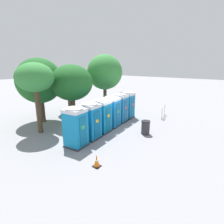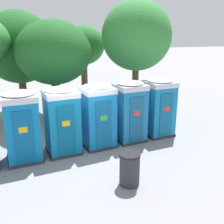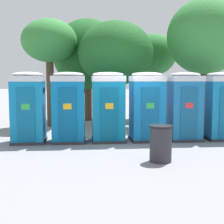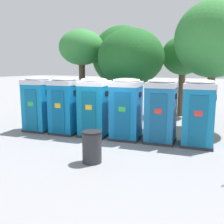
{
  "view_description": "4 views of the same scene",
  "coord_description": "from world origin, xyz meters",
  "views": [
    {
      "loc": [
        -9.93,
        -8.62,
        4.93
      ],
      "look_at": [
        0.73,
        0.05,
        1.22
      ],
      "focal_mm": 28.0,
      "sensor_mm": 36.0,
      "label": 1
    },
    {
      "loc": [
        -1.55,
        -9.46,
        4.44
      ],
      "look_at": [
        1.32,
        0.14,
        1.35
      ],
      "focal_mm": 42.0,
      "sensor_mm": 36.0,
      "label": 2
    },
    {
      "loc": [
        0.08,
        -11.48,
        2.28
      ],
      "look_at": [
        -0.56,
        -0.14,
        1.08
      ],
      "focal_mm": 50.0,
      "sensor_mm": 36.0,
      "label": 3
    },
    {
      "loc": [
        5.25,
        -9.61,
        3.0
      ],
      "look_at": [
        0.11,
        -0.04,
        1.11
      ],
      "focal_mm": 42.0,
      "sensor_mm": 36.0,
      "label": 4
    }
  ],
  "objects": [
    {
      "name": "street_tree_3",
      "position": [
        3.54,
        3.27,
        4.2
      ],
      "size": [
        3.51,
        3.51,
        5.95
      ],
      "color": "brown",
      "rests_on": "ground"
    },
    {
      "name": "street_tree_4",
      "position": [
        -2.2,
        5.61,
        3.61
      ],
      "size": [
        3.81,
        3.81,
        5.53
      ],
      "color": "#4C3826",
      "rests_on": "ground"
    },
    {
      "name": "portapotty_2",
      "position": [
        -0.7,
        -0.13,
        1.28
      ],
      "size": [
        1.36,
        1.36,
        2.54
      ],
      "color": "#2D2D33",
      "rests_on": "ground"
    },
    {
      "name": "traffic_cone",
      "position": [
        -4.41,
        -3.14,
        0.31
      ],
      "size": [
        0.36,
        0.36,
        0.64
      ],
      "color": "black",
      "rests_on": "ground"
    },
    {
      "name": "trash_can",
      "position": [
        0.95,
        -2.94,
        0.51
      ],
      "size": [
        0.64,
        0.64,
        1.01
      ],
      "color": "#2D2D33",
      "rests_on": "ground"
    },
    {
      "name": "portapotty_4",
      "position": [
        2.13,
        0.28,
        1.28
      ],
      "size": [
        1.32,
        1.34,
        2.54
      ],
      "color": "#2D2D33",
      "rests_on": "ground"
    },
    {
      "name": "street_tree_1",
      "position": [
        1.43,
        6.46,
        3.59
      ],
      "size": [
        2.52,
        2.52,
        4.82
      ],
      "color": "brown",
      "rests_on": "ground"
    },
    {
      "name": "ground_plane",
      "position": [
        0.0,
        0.0,
        0.0
      ],
      "size": [
        120.0,
        120.0,
        0.0
      ],
      "primitive_type": "plane",
      "color": "gray"
    },
    {
      "name": "portapotty_5",
      "position": [
        3.55,
        0.49,
        1.28
      ],
      "size": [
        1.33,
        1.34,
        2.54
      ],
      "color": "#2D2D33",
      "rests_on": "ground"
    },
    {
      "name": "event_barrier",
      "position": [
        5.99,
        -2.13,
        0.57
      ],
      "size": [
        1.98,
        0.62,
        1.05
      ],
      "color": "#B7B7BC",
      "rests_on": "ground"
    },
    {
      "name": "portapotty_3",
      "position": [
        0.71,
        0.07,
        1.28
      ],
      "size": [
        1.38,
        1.37,
        2.54
      ],
      "color": "#2D2D33",
      "rests_on": "ground"
    },
    {
      "name": "street_tree_2",
      "position": [
        -0.59,
        3.37,
        3.47
      ],
      "size": [
        3.53,
        3.53,
        5.0
      ],
      "color": "#4C3826",
      "rests_on": "ground"
    },
    {
      "name": "portapotty_1",
      "position": [
        -2.12,
        -0.36,
        1.28
      ],
      "size": [
        1.31,
        1.33,
        2.54
      ],
      "color": "#2D2D33",
      "rests_on": "ground"
    },
    {
      "name": "portapotty_0",
      "position": [
        -3.54,
        -0.55,
        1.28
      ],
      "size": [
        1.34,
        1.36,
        2.54
      ],
      "color": "#2D2D33",
      "rests_on": "ground"
    },
    {
      "name": "street_tree_0",
      "position": [
        -3.74,
        3.36,
        4.02
      ],
      "size": [
        2.63,
        2.63,
        5.12
      ],
      "color": "#4C3826",
      "rests_on": "ground"
    }
  ]
}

